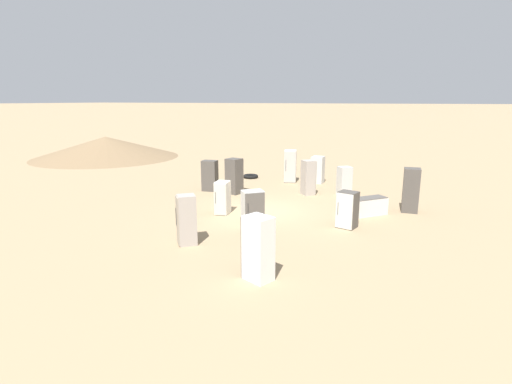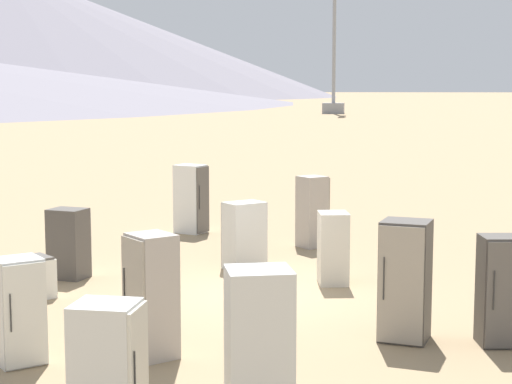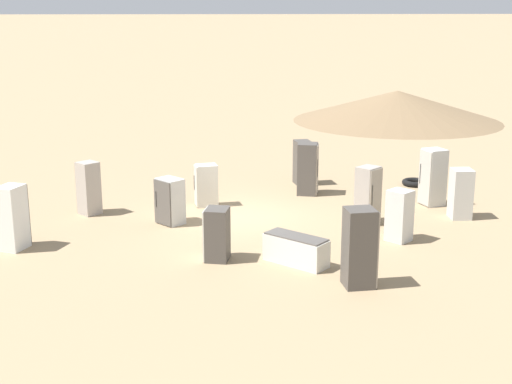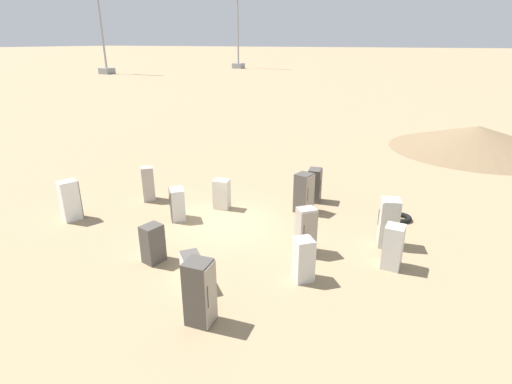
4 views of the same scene
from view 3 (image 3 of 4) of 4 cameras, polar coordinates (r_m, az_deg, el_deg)
name	(u,v)px [view 3 (image 3 of 4)]	position (r m, az deg, el deg)	size (l,w,h in m)	color
ground_plane	(240,217)	(22.88, -1.30, -1.99)	(1000.00, 1000.00, 0.00)	#9E8460
dirt_mound	(397,106)	(42.55, 11.21, 6.77)	(12.07, 12.07, 1.77)	#7F6647
discarded_fridge_0	(89,188)	(23.61, -13.25, 0.31)	(0.83, 0.84, 1.72)	#A89E93
discarded_fridge_1	(461,194)	(23.47, 16.05, -0.12)	(0.64, 0.73, 1.59)	silver
discarded_fridge_2	(368,195)	(22.26, 8.95, -0.25)	(0.87, 0.87, 1.79)	#A89E93
discarded_fridge_3	(296,250)	(18.72, 3.22, -4.64)	(1.70, 1.64, 0.77)	silver
discarded_fridge_4	(170,201)	(22.15, -6.91, -0.73)	(0.98, 0.99, 1.43)	silver
discarded_fridge_5	(217,234)	(18.90, -3.16, -3.40)	(0.76, 0.81, 1.42)	#4C4742
discarded_fridge_6	(360,248)	(17.23, 8.31, -4.44)	(0.80, 0.73, 1.94)	#4C4742
discarded_fridge_7	(206,185)	(24.00, -4.01, 0.54)	(0.82, 0.67, 1.42)	beige
discarded_fridge_8	(13,218)	(20.78, -18.88, -1.94)	(0.81, 0.93, 1.81)	white
discarded_fridge_9	(433,177)	(24.74, 13.97, 1.16)	(0.85, 0.85, 1.92)	silver
discarded_fridge_10	(308,169)	(25.45, 4.17, 1.86)	(0.85, 0.84, 1.85)	#4C4742
discarded_fridge_11	(303,163)	(26.92, 3.79, 2.36)	(0.72, 0.86, 1.66)	#4C4742
discarded_fridge_12	(400,216)	(20.79, 11.42, -1.86)	(0.85, 0.85, 1.50)	silver
scrap_tire	(415,182)	(27.50, 12.59, 0.75)	(0.95, 0.95, 0.21)	black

